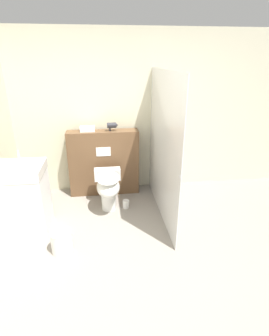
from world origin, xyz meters
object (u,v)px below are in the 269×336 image
object	(u,v)px
hair_drier	(112,125)
waste_bin	(62,242)
sink_vanity	(23,200)
toilet	(108,187)

from	to	relation	value
hair_drier	waste_bin	xyz separation A→B (m)	(-0.67, -1.41, -1.00)
sink_vanity	hair_drier	size ratio (longest dim) A/B	6.36
toilet	sink_vanity	world-z (taller)	sink_vanity
toilet	hair_drier	world-z (taller)	hair_drier
hair_drier	toilet	bearing A→B (deg)	-101.02
toilet	waste_bin	xyz separation A→B (m)	(-0.57, -0.86, -0.23)
sink_vanity	waste_bin	bearing A→B (deg)	-42.56
sink_vanity	waste_bin	distance (m)	0.74
toilet	waste_bin	distance (m)	1.05
toilet	waste_bin	world-z (taller)	toilet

